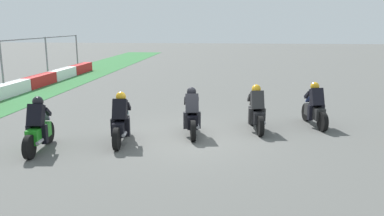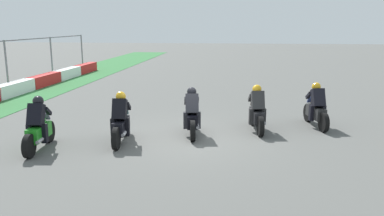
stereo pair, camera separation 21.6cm
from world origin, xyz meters
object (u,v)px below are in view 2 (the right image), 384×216
at_px(rider_lane_e, 39,128).
at_px(rider_lane_d, 121,122).
at_px(rider_lane_c, 192,116).
at_px(rider_lane_a, 316,109).
at_px(rider_lane_b, 257,112).

bearing_deg(rider_lane_e, rider_lane_d, -71.91).
height_order(rider_lane_c, rider_lane_e, same).
xyz_separation_m(rider_lane_a, rider_lane_e, (-3.47, 8.15, 0.00)).
distance_m(rider_lane_d, rider_lane_e, 2.27).
bearing_deg(rider_lane_a, rider_lane_d, 102.18).
xyz_separation_m(rider_lane_a, rider_lane_c, (-1.49, 4.09, 0.00)).
distance_m(rider_lane_a, rider_lane_e, 8.85).
bearing_deg(rider_lane_e, rider_lane_a, -73.20).
bearing_deg(rider_lane_a, rider_lane_e, 102.63).
bearing_deg(rider_lane_c, rider_lane_b, -78.89).
distance_m(rider_lane_b, rider_lane_d, 4.43).
height_order(rider_lane_a, rider_lane_e, same).
relative_size(rider_lane_c, rider_lane_d, 1.00).
relative_size(rider_lane_a, rider_lane_b, 1.00).
xyz_separation_m(rider_lane_b, rider_lane_d, (-1.79, 4.05, 0.00)).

